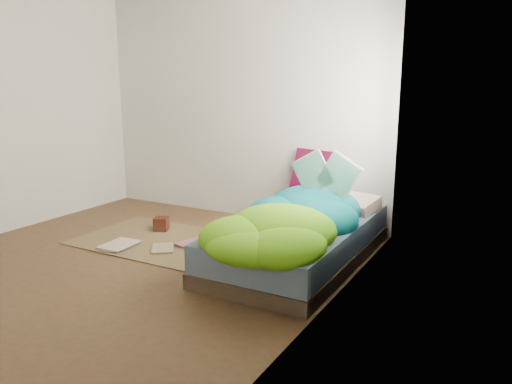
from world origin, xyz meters
TOP-DOWN VIEW (x-y plane):
  - ground at (0.00, 0.00)m, footprint 3.50×3.50m
  - room_walls at (0.01, 0.01)m, footprint 3.54×3.54m
  - bed at (1.22, 0.72)m, footprint 1.00×2.00m
  - duvet at (1.22, 0.50)m, footprint 0.96×1.84m
  - rug at (-0.15, 0.55)m, footprint 1.60×1.10m
  - pillow_floral at (1.44, 1.32)m, footprint 0.59×0.43m
  - pillow_magenta at (0.98, 1.62)m, footprint 0.51×0.25m
  - open_book at (1.35, 0.93)m, footprint 0.51×0.12m
  - wooden_box at (-0.37, 0.79)m, footprint 0.18×0.18m
  - floor_book_a at (-0.51, 0.19)m, footprint 0.27×0.36m
  - floor_book_b at (0.10, 0.61)m, footprint 0.33×0.39m
  - floor_book_c at (-0.05, 0.27)m, footprint 0.31×0.33m

SIDE VIEW (x-z plane):
  - ground at x=0.00m, z-range 0.00..0.00m
  - rug at x=-0.15m, z-range 0.00..0.01m
  - floor_book_c at x=-0.05m, z-range 0.01..0.03m
  - floor_book_a at x=-0.51m, z-range 0.01..0.04m
  - floor_book_b at x=0.10m, z-range 0.01..0.04m
  - wooden_box at x=-0.37m, z-range 0.01..0.15m
  - bed at x=1.22m, z-range 0.00..0.34m
  - pillow_floral at x=1.44m, z-range 0.34..0.46m
  - duvet at x=1.22m, z-range 0.34..0.68m
  - pillow_magenta at x=0.98m, z-range 0.34..0.82m
  - open_book at x=1.35m, z-range 0.68..0.99m
  - room_walls at x=0.01m, z-range 0.32..2.94m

